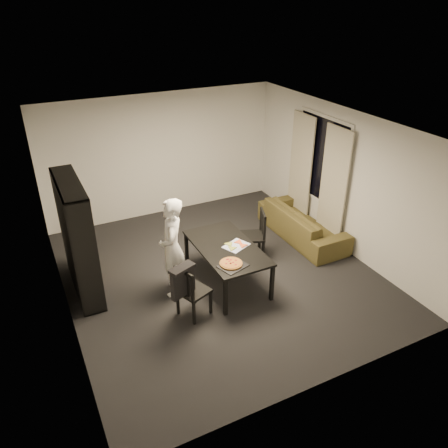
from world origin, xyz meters
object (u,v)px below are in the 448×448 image
bookshelf (78,238)px  dining_table (227,250)px  baking_tray (233,266)px  chair_right (257,232)px  sofa (302,223)px  person (172,248)px  chair_left (189,289)px  pepperoni_pizza (231,263)px

bookshelf → dining_table: bearing=-21.4°
baking_tray → chair_right: bearing=44.8°
chair_right → sofa: (1.20, 0.25, -0.23)m
chair_right → baking_tray: size_ratio=2.33×
chair_right → person: person is taller
bookshelf → chair_left: (1.28, -1.42, -0.45)m
dining_table → person: bearing=171.0°
chair_right → sofa: size_ratio=0.45×
chair_left → sofa: 3.19m
chair_left → pepperoni_pizza: chair_left is taller
bookshelf → person: (1.29, -0.72, -0.13)m
person → dining_table: bearing=103.4°
chair_right → baking_tray: bearing=-24.5°
baking_tray → pepperoni_pizza: pepperoni_pizza is taller
dining_table → baking_tray: 0.58m
chair_left → baking_tray: bearing=-110.2°
baking_tray → sofa: 2.56m
dining_table → pepperoni_pizza: bearing=-109.8°
bookshelf → sofa: (4.20, -0.17, -0.64)m
bookshelf → pepperoni_pizza: size_ratio=5.43×
baking_tray → chair_left: bearing=-179.2°
chair_right → baking_tray: (-1.00, -0.99, 0.15)m
sofa → bookshelf: bearing=87.7°
dining_table → bookshelf: bearing=158.6°
chair_right → baking_tray: chair_right is taller
chair_left → person: person is taller
dining_table → chair_left: size_ratio=1.85×
pepperoni_pizza → sofa: bearing=28.4°
pepperoni_pizza → baking_tray: bearing=-80.1°
person → baking_tray: 1.00m
bookshelf → chair_right: size_ratio=2.04×
bookshelf → person: bearing=-29.0°
bookshelf → baking_tray: (2.00, -1.41, -0.27)m
dining_table → pepperoni_pizza: size_ratio=4.65×
bookshelf → pepperoni_pizza: bookshelf is taller
chair_right → person: bearing=-59.4°
person → sofa: person is taller
chair_left → sofa: (2.92, 1.25, -0.20)m
person → pepperoni_pizza: person is taller
person → sofa: size_ratio=0.79×
pepperoni_pizza → sofa: pepperoni_pizza is taller
chair_left → sofa: size_ratio=0.42×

